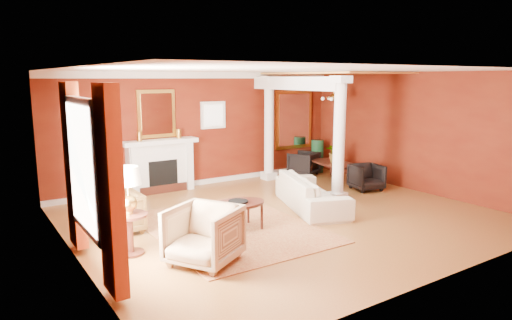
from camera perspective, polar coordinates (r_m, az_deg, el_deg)
ground at (r=9.27m, az=3.70°, el=-7.07°), size 8.00×8.00×0.00m
room_shell at (r=8.88m, az=3.85°, el=5.46°), size 8.04×7.04×2.92m
fireplace at (r=11.32m, az=-11.84°, el=-0.71°), size 1.85×0.42×1.29m
overmantel_mirror at (r=11.28m, az=-12.34°, el=5.67°), size 0.95×0.07×1.15m
flank_window_left at (r=10.84m, az=-20.01°, el=4.58°), size 0.70×0.07×0.70m
flank_window_right at (r=11.95m, az=-5.37°, el=5.62°), size 0.70×0.07×0.70m
left_window at (r=6.73m, az=-20.19°, el=-1.79°), size 0.21×2.55×2.60m
column_front at (r=10.27m, az=10.35°, el=2.65°), size 0.36×0.36×2.80m
column_back at (r=12.35m, az=1.64°, el=4.07°), size 0.36×0.36×2.80m
header_beam at (r=11.39m, az=4.90°, el=9.53°), size 0.30×3.20×0.32m
amber_ceiling at (r=12.03m, az=9.75°, el=10.65°), size 2.30×3.40×0.04m
dining_mirror at (r=13.41m, az=4.73°, el=5.06°), size 1.30×0.07×1.70m
chandelier at (r=12.11m, az=9.67°, el=7.70°), size 0.60×0.62×0.75m
crown_trim at (r=11.79m, az=-6.53°, el=10.50°), size 8.00×0.08×0.16m
base_trim at (r=12.09m, az=-6.27°, el=-2.69°), size 8.00×0.08×0.12m
rug at (r=8.61m, az=-3.28°, el=-8.37°), size 2.82×3.74×0.01m
sofa at (r=9.79m, az=6.95°, el=-3.38°), size 1.46×2.45×0.92m
armchair_leopard at (r=8.56m, az=-16.91°, el=-6.14°), size 0.74×0.79×0.81m
armchair_stripe at (r=6.91m, az=-6.57°, el=-8.99°), size 1.24×1.26×0.97m
coffee_table at (r=8.33m, az=-2.24°, el=-5.63°), size 1.04×1.04×0.52m
coffee_book at (r=8.22m, az=-2.39°, el=-4.79°), size 0.14×0.04×0.20m
side_table at (r=7.35m, az=-15.67°, el=-4.42°), size 0.57×0.57×1.41m
dining_table at (r=12.51m, az=9.84°, el=-0.76°), size 0.75×1.50×0.80m
dining_chair_near at (r=11.63m, az=13.66°, el=-1.95°), size 0.82×0.78×0.71m
dining_chair_far at (r=13.09m, az=5.97°, el=-0.30°), size 0.94×0.92×0.75m
green_urn at (r=13.57m, az=7.66°, el=0.08°), size 0.41×0.41×0.98m
potted_plant at (r=12.40m, az=9.92°, el=2.10°), size 0.71×0.74×0.46m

